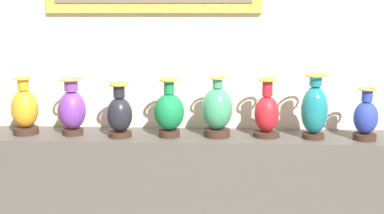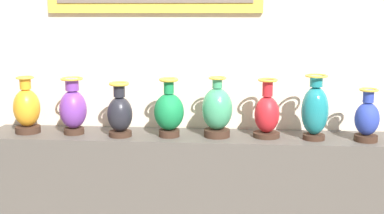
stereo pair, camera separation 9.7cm
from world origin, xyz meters
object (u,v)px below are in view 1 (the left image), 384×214
at_px(vase_amber, 25,110).
at_px(vase_jade, 217,110).
at_px(vase_onyx, 120,114).
at_px(vase_cobalt, 366,118).
at_px(vase_teal, 314,109).
at_px(vase_emerald, 169,112).
at_px(vase_violet, 72,109).
at_px(vase_crimson, 267,114).

bearing_deg(vase_amber, vase_jade, -0.15).
height_order(vase_onyx, vase_cobalt, vase_onyx).
xyz_separation_m(vase_onyx, vase_teal, (1.16, 0.02, 0.03)).
height_order(vase_emerald, vase_cobalt, vase_emerald).
relative_size(vase_onyx, vase_cobalt, 1.07).
xyz_separation_m(vase_onyx, vase_cobalt, (1.45, 0.00, -0.01)).
bearing_deg(vase_cobalt, vase_onyx, -179.89).
bearing_deg(vase_onyx, vase_teal, 0.96).
distance_m(vase_violet, vase_emerald, 0.59).
distance_m(vase_violet, vase_jade, 0.88).
height_order(vase_onyx, vase_emerald, vase_emerald).
height_order(vase_jade, vase_crimson, vase_jade).
relative_size(vase_violet, vase_onyx, 1.06).
distance_m(vase_amber, vase_violet, 0.29).
relative_size(vase_emerald, vase_jade, 0.98).
height_order(vase_onyx, vase_teal, vase_teal).
height_order(vase_violet, vase_jade, vase_jade).
height_order(vase_teal, vase_cobalt, vase_teal).
bearing_deg(vase_onyx, vase_amber, 176.01).
bearing_deg(vase_cobalt, vase_amber, 178.92).
bearing_deg(vase_amber, vase_cobalt, -1.08).
xyz_separation_m(vase_amber, vase_teal, (1.75, -0.02, 0.03)).
xyz_separation_m(vase_jade, vase_cobalt, (0.87, -0.04, -0.03)).
height_order(vase_amber, vase_jade, vase_jade).
bearing_deg(vase_jade, vase_onyx, -176.24).
relative_size(vase_teal, vase_cobalt, 1.24).
xyz_separation_m(vase_amber, vase_crimson, (1.47, 0.01, -0.01)).
bearing_deg(vase_onyx, vase_jade, 3.76).
bearing_deg(vase_teal, vase_cobalt, -3.20).
height_order(vase_amber, vase_cobalt, vase_amber).
bearing_deg(vase_jade, vase_teal, -1.90).
relative_size(vase_emerald, vase_teal, 0.93).
bearing_deg(vase_emerald, vase_onyx, -176.35).
xyz_separation_m(vase_violet, vase_cobalt, (1.75, -0.03, -0.03)).
relative_size(vase_onyx, vase_crimson, 0.94).
bearing_deg(vase_teal, vase_amber, 179.28).
height_order(vase_amber, vase_violet, vase_amber).
xyz_separation_m(vase_amber, vase_onyx, (0.59, -0.04, -0.01)).
distance_m(vase_amber, vase_emerald, 0.89).
distance_m(vase_violet, vase_onyx, 0.30).
height_order(vase_emerald, vase_crimson, vase_emerald).
relative_size(vase_emerald, vase_crimson, 1.01).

